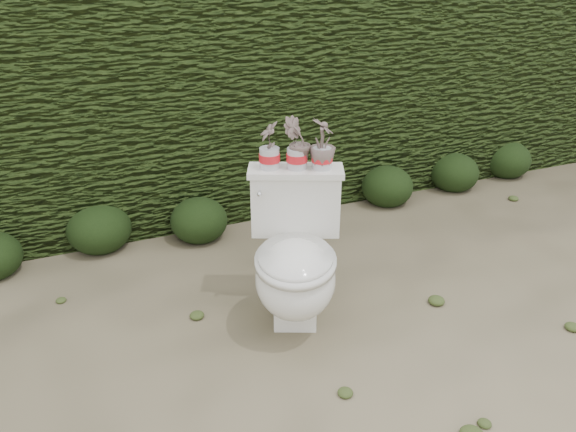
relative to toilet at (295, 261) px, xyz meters
name	(u,v)px	position (x,y,z in m)	size (l,w,h in m)	color
ground	(319,297)	(0.20, 0.13, -0.36)	(60.00, 60.00, 0.00)	gray
hedge	(229,98)	(0.20, 1.73, 0.44)	(8.00, 1.00, 1.60)	#324617
toilet	(295,261)	(0.00, 0.00, 0.00)	(0.69, 0.80, 0.78)	white
potted_plant_left	(269,147)	(-0.03, 0.27, 0.54)	(0.12, 0.08, 0.23)	#247630
potted_plant_center	(297,145)	(0.10, 0.22, 0.55)	(0.14, 0.11, 0.26)	#247630
potted_plant_right	(322,146)	(0.22, 0.17, 0.54)	(0.14, 0.14, 0.25)	#247630
liriope_clump_2	(98,224)	(-0.88, 1.24, -0.19)	(0.42, 0.42, 0.34)	black
liriope_clump_3	(199,217)	(-0.23, 1.13, -0.20)	(0.39, 0.39, 0.31)	black
liriope_clump_4	(299,194)	(0.57, 1.25, -0.21)	(0.35, 0.35, 0.28)	black
liriope_clump_5	(387,183)	(1.28, 1.14, -0.19)	(0.40, 0.40, 0.32)	black
liriope_clump_6	(454,169)	(1.95, 1.19, -0.19)	(0.40, 0.40, 0.32)	black
liriope_clump_7	(507,157)	(2.57, 1.26, -0.19)	(0.41, 0.41, 0.33)	black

